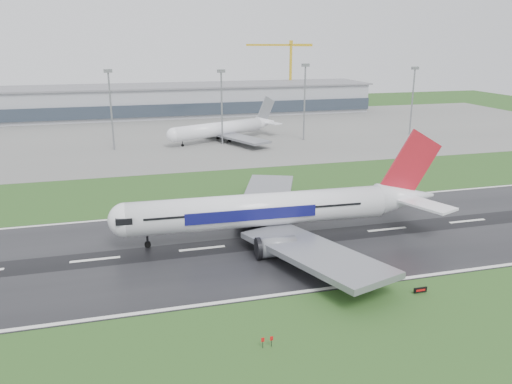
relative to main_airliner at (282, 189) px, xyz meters
name	(u,v)px	position (x,y,z in m)	size (l,w,h in m)	color
ground	(202,249)	(-17.01, -2.41, -10.22)	(520.00, 520.00, 0.00)	#23481A
runway	(202,249)	(-17.01, -2.41, -10.17)	(400.00, 45.00, 0.10)	black
apron	(154,136)	(-17.01, 122.59, -10.18)	(400.00, 130.00, 0.08)	slate
terminal	(145,102)	(-17.01, 182.59, -2.72)	(240.00, 36.00, 15.00)	gray
main_airliner	(282,189)	(0.00, 0.00, 0.00)	(68.57, 65.30, 20.24)	white
parked_airliner	(223,121)	(8.94, 104.49, -2.37)	(53.06, 49.40, 15.55)	white
tower_crane	(291,74)	(68.87, 197.59, 9.17)	(38.82, 2.12, 38.79)	gold
runway_sign	(420,290)	(13.95, -29.48, -9.70)	(2.30, 0.26, 1.04)	black
floodmast_2	(111,112)	(-33.25, 97.59, 3.68)	(0.64, 0.64, 27.81)	gray
floodmast_3	(222,109)	(7.34, 97.59, 3.33)	(0.64, 0.64, 27.11)	gray
floodmast_4	(304,104)	(40.74, 97.59, 4.20)	(0.64, 0.64, 28.85)	gray
floodmast_5	(412,103)	(88.88, 97.59, 3.29)	(0.64, 0.64, 27.03)	gray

